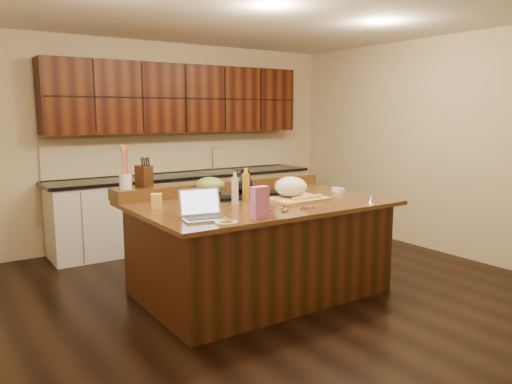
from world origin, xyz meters
TOP-DOWN VIEW (x-y plane):
  - room at (0.00, 0.00)m, footprint 5.52×5.02m
  - island at (0.00, 0.00)m, footprint 2.40×1.60m
  - back_ledge at (0.00, 0.70)m, footprint 2.40×0.30m
  - cooktop at (0.00, 0.30)m, footprint 0.92×0.52m
  - back_counter at (0.30, 2.23)m, footprint 3.70×0.66m
  - kettle at (0.00, 0.30)m, footprint 0.23×0.23m
  - green_bowl at (-0.30, 0.43)m, footprint 0.31×0.31m
  - laptop at (-0.84, -0.42)m, footprint 0.39×0.33m
  - oil_bottle at (-0.12, 0.05)m, footprint 0.07×0.07m
  - vinegar_bottle at (-0.28, -0.02)m, footprint 0.07×0.07m
  - wooden_tray at (0.32, -0.12)m, footprint 0.57×0.45m
  - ramekin_a at (1.01, -0.07)m, footprint 0.12×0.12m
  - ramekin_b at (1.01, 0.00)m, footprint 0.11×0.11m
  - ramekin_c at (0.87, 0.45)m, footprint 0.11×0.11m
  - strainer_bowl at (0.59, 0.35)m, footprint 0.31×0.31m
  - kitchen_timer at (0.87, -0.64)m, footprint 0.09×0.09m
  - pink_bag at (-0.44, -0.66)m, footprint 0.14×0.08m
  - candy_plate at (-0.76, -0.67)m, footprint 0.22×0.22m
  - package_box at (-0.98, 0.18)m, footprint 0.12×0.10m
  - utensil_crock at (-1.07, 0.70)m, footprint 0.14×0.14m
  - knife_block at (-0.88, 0.70)m, footprint 0.13×0.19m
  - gumdrop_0 at (-0.08, -0.56)m, footprint 0.02×0.02m
  - gumdrop_1 at (-0.25, -0.47)m, footprint 0.02×0.02m
  - gumdrop_2 at (0.07, -0.58)m, footprint 0.02×0.02m
  - gumdrop_3 at (0.15, -0.50)m, footprint 0.02×0.02m
  - gumdrop_4 at (0.02, -0.38)m, footprint 0.02×0.02m
  - gumdrop_5 at (0.04, -0.41)m, footprint 0.02×0.02m
  - gumdrop_6 at (0.09, -0.59)m, footprint 0.02×0.02m
  - gumdrop_7 at (-0.19, -0.46)m, footprint 0.02×0.02m
  - gumdrop_8 at (0.14, -0.56)m, footprint 0.02×0.02m
  - gumdrop_9 at (0.08, -0.54)m, footprint 0.02×0.02m
  - gumdrop_10 at (-0.27, -0.48)m, footprint 0.02×0.02m
  - gumdrop_11 at (-0.15, -0.57)m, footprint 0.02×0.02m
  - gumdrop_12 at (-0.13, -0.59)m, footprint 0.02×0.02m
  - gumdrop_13 at (-0.06, -0.46)m, footprint 0.02×0.02m
  - gumdrop_14 at (0.20, -0.58)m, footprint 0.02×0.02m

SIDE VIEW (x-z plane):
  - island at x=0.00m, z-range 0.00..0.92m
  - candy_plate at x=-0.76m, z-range 0.92..0.93m
  - gumdrop_0 at x=-0.08m, z-range 0.92..0.94m
  - gumdrop_1 at x=-0.25m, z-range 0.92..0.94m
  - gumdrop_2 at x=0.07m, z-range 0.92..0.94m
  - gumdrop_3 at x=0.15m, z-range 0.92..0.94m
  - gumdrop_4 at x=0.02m, z-range 0.92..0.94m
  - gumdrop_5 at x=0.04m, z-range 0.92..0.94m
  - gumdrop_6 at x=0.09m, z-range 0.92..0.94m
  - gumdrop_7 at x=-0.19m, z-range 0.92..0.94m
  - gumdrop_8 at x=0.14m, z-range 0.92..0.94m
  - gumdrop_9 at x=0.08m, z-range 0.92..0.94m
  - gumdrop_10 at x=-0.27m, z-range 0.92..0.94m
  - gumdrop_11 at x=-0.15m, z-range 0.92..0.94m
  - gumdrop_12 at x=-0.13m, z-range 0.92..0.94m
  - gumdrop_13 at x=-0.06m, z-range 0.92..0.94m
  - gumdrop_14 at x=0.20m, z-range 0.92..0.94m
  - cooktop at x=0.00m, z-range 0.91..0.96m
  - ramekin_a at x=1.01m, z-range 0.92..0.96m
  - ramekin_b at x=1.01m, z-range 0.92..0.96m
  - ramekin_c at x=0.87m, z-range 0.92..0.96m
  - kitchen_timer at x=0.87m, z-range 0.92..0.99m
  - strainer_bowl at x=0.59m, z-range 0.92..1.01m
  - back_ledge at x=0.00m, z-range 0.92..1.04m
  - back_counter at x=0.30m, z-range -0.22..2.18m
  - laptop at x=-0.84m, z-range 0.86..1.10m
  - package_box at x=-0.98m, z-range 0.92..1.06m
  - wooden_tray at x=0.32m, z-range 0.91..1.13m
  - vinegar_bottle at x=-0.28m, z-range 0.92..1.17m
  - green_bowl at x=-0.30m, z-range 0.97..1.13m
  - pink_bag at x=-0.44m, z-range 0.92..1.18m
  - oil_bottle at x=-0.12m, z-range 0.92..1.19m
  - kettle at x=0.00m, z-range 0.97..1.16m
  - utensil_crock at x=-1.07m, z-range 1.04..1.18m
  - knife_block at x=-0.88m, z-range 1.04..1.25m
  - room at x=0.00m, z-range -0.01..2.71m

